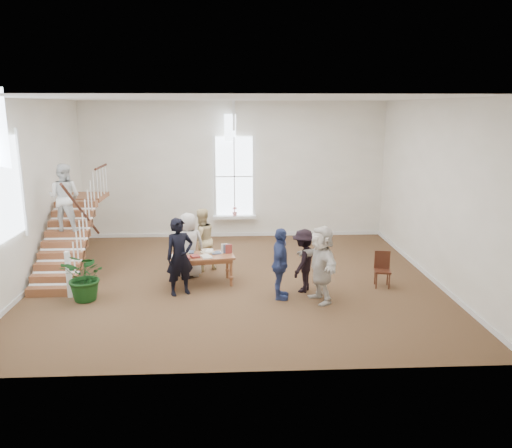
{
  "coord_description": "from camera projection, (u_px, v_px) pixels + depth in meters",
  "views": [
    {
      "loc": [
        -0.09,
        -12.03,
        4.32
      ],
      "look_at": [
        0.52,
        0.4,
        1.38
      ],
      "focal_mm": 35.0,
      "sensor_mm": 36.0,
      "label": 1
    }
  ],
  "objects": [
    {
      "name": "person_yellow",
      "position": [
        201.0,
        240.0,
        13.3
      ],
      "size": [
        1.03,
        0.96,
        1.7
      ],
      "primitive_type": "imported",
      "rotation": [
        0.0,
        0.0,
        3.65
      ],
      "color": "#DBC288",
      "rests_on": "ground"
    },
    {
      "name": "woman_cluster_b",
      "position": [
        304.0,
        261.0,
        11.8
      ],
      "size": [
        0.93,
        1.13,
        1.52
      ],
      "primitive_type": "imported",
      "rotation": [
        0.0,
        0.0,
        4.26
      ],
      "color": "black",
      "rests_on": "ground"
    },
    {
      "name": "ground",
      "position": [
        236.0,
        280.0,
        12.69
      ],
      "size": [
        10.0,
        10.0,
        0.0
      ],
      "primitive_type": "plane",
      "color": "#4B2E1D",
      "rests_on": "ground"
    },
    {
      "name": "woman_cluster_c",
      "position": [
        321.0,
        264.0,
        11.15
      ],
      "size": [
        0.99,
        1.71,
        1.76
      ],
      "primitive_type": "imported",
      "rotation": [
        0.0,
        0.0,
        5.02
      ],
      "color": "silver",
      "rests_on": "ground"
    },
    {
      "name": "floor_plant",
      "position": [
        86.0,
        276.0,
        11.26
      ],
      "size": [
        1.29,
        1.21,
        1.14
      ],
      "primitive_type": "imported",
      "rotation": [
        0.0,
        0.0,
        -0.39
      ],
      "color": "#133D14",
      "rests_on": "ground"
    },
    {
      "name": "staircase",
      "position": [
        67.0,
        214.0,
        12.84
      ],
      "size": [
        1.1,
        4.1,
        2.92
      ],
      "color": "brown",
      "rests_on": "ground"
    },
    {
      "name": "elderly_woman",
      "position": [
        189.0,
        245.0,
        12.81
      ],
      "size": [
        0.95,
        0.77,
        1.69
      ],
      "primitive_type": "imported",
      "rotation": [
        0.0,
        0.0,
        3.47
      ],
      "color": "beige",
      "rests_on": "ground"
    },
    {
      "name": "side_chair",
      "position": [
        382.0,
        267.0,
        12.21
      ],
      "size": [
        0.43,
        0.43,
        0.87
      ],
      "rotation": [
        0.0,
        0.0,
        -0.16
      ],
      "color": "#37190F",
      "rests_on": "ground"
    },
    {
      "name": "police_officer",
      "position": [
        180.0,
        257.0,
        11.57
      ],
      "size": [
        0.79,
        0.69,
        1.83
      ],
      "primitive_type": "imported",
      "rotation": [
        0.0,
        0.0,
        0.45
      ],
      "color": "black",
      "rests_on": "ground"
    },
    {
      "name": "room_shell",
      "position": [
        235.0,
        225.0,
        16.87
      ],
      "size": [
        10.49,
        10.0,
        10.0
      ],
      "color": "beige",
      "rests_on": "ground"
    },
    {
      "name": "woman_cluster_a",
      "position": [
        280.0,
        264.0,
        11.31
      ],
      "size": [
        0.56,
        1.03,
        1.66
      ],
      "primitive_type": "imported",
      "rotation": [
        0.0,
        0.0,
        1.41
      ],
      "color": "navy",
      "rests_on": "ground"
    },
    {
      "name": "library_table",
      "position": [
        200.0,
        258.0,
        12.28
      ],
      "size": [
        1.7,
        1.04,
        0.81
      ],
      "rotation": [
        0.0,
        0.0,
        0.16
      ],
      "color": "brown",
      "rests_on": "ground"
    }
  ]
}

